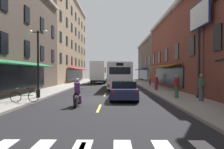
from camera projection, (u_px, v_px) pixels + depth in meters
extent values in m
cube|color=black|center=(103.00, 100.00, 14.40)|extent=(34.80, 80.00, 0.10)
cube|color=#DBCC4C|center=(99.00, 108.00, 10.90)|extent=(0.14, 2.40, 0.01)
cube|color=#DBCC4C|center=(105.00, 95.00, 17.40)|extent=(0.14, 2.40, 0.01)
cube|color=#DBCC4C|center=(108.00, 89.00, 23.90)|extent=(0.14, 2.40, 0.01)
cube|color=#DBCC4C|center=(109.00, 85.00, 30.40)|extent=(0.14, 2.40, 0.01)
cube|color=#DBCC4C|center=(110.00, 83.00, 36.90)|extent=(0.14, 2.40, 0.01)
cube|color=#DBCC4C|center=(111.00, 81.00, 43.40)|extent=(0.14, 2.40, 0.01)
cube|color=#DBCC4C|center=(111.00, 80.00, 49.90)|extent=(0.14, 2.40, 0.01)
cube|color=gray|center=(24.00, 98.00, 14.49)|extent=(3.00, 80.00, 0.14)
cube|color=gray|center=(183.00, 99.00, 14.31)|extent=(3.00, 80.00, 0.14)
cube|color=black|center=(4.00, 78.00, 14.49)|extent=(0.10, 16.00, 2.10)
cube|color=#1E6638|center=(14.00, 62.00, 14.47)|extent=(1.38, 14.93, 0.44)
cube|color=black|center=(4.00, 43.00, 14.46)|extent=(0.10, 1.00, 1.60)
cube|color=black|center=(27.00, 49.00, 18.27)|extent=(0.10, 1.00, 1.60)
cube|color=black|center=(42.00, 53.00, 22.08)|extent=(0.10, 1.00, 1.60)
cube|color=black|center=(53.00, 56.00, 25.89)|extent=(0.10, 1.00, 1.60)
cube|color=black|center=(4.00, 0.00, 14.42)|extent=(0.10, 1.00, 1.60)
cube|color=black|center=(27.00, 15.00, 18.23)|extent=(0.10, 1.00, 1.60)
cube|color=black|center=(42.00, 25.00, 22.04)|extent=(0.10, 1.00, 1.60)
cube|color=black|center=(53.00, 32.00, 25.85)|extent=(0.10, 1.00, 1.60)
cube|color=#9E8466|center=(57.00, 40.00, 41.13)|extent=(8.00, 26.57, 17.50)
cube|color=#B2AD9E|center=(76.00, 0.00, 40.96)|extent=(0.44, 26.07, 0.40)
cube|color=black|center=(76.00, 74.00, 41.16)|extent=(0.10, 16.00, 2.10)
cube|color=maroon|center=(79.00, 69.00, 41.13)|extent=(1.38, 14.93, 0.44)
cube|color=black|center=(61.00, 58.00, 29.70)|extent=(0.10, 1.00, 1.60)
cube|color=black|center=(67.00, 60.00, 33.50)|extent=(0.10, 1.00, 1.60)
cube|color=black|center=(72.00, 61.00, 37.31)|extent=(0.10, 1.00, 1.60)
cube|color=black|center=(76.00, 62.00, 41.12)|extent=(0.10, 1.00, 1.60)
cube|color=black|center=(79.00, 63.00, 44.93)|extent=(0.10, 1.00, 1.60)
cube|color=black|center=(82.00, 63.00, 48.74)|extent=(0.10, 1.00, 1.60)
cube|color=black|center=(84.00, 64.00, 52.55)|extent=(0.10, 1.00, 1.60)
cube|color=black|center=(61.00, 37.00, 29.66)|extent=(0.10, 1.00, 1.60)
cube|color=black|center=(67.00, 41.00, 33.47)|extent=(0.10, 1.00, 1.60)
cube|color=black|center=(72.00, 44.00, 37.27)|extent=(0.10, 1.00, 1.60)
cube|color=black|center=(76.00, 47.00, 41.08)|extent=(0.10, 1.00, 1.60)
cube|color=black|center=(79.00, 49.00, 44.89)|extent=(0.10, 1.00, 1.60)
cube|color=black|center=(82.00, 51.00, 48.70)|extent=(0.10, 1.00, 1.60)
cube|color=black|center=(84.00, 52.00, 52.51)|extent=(0.10, 1.00, 1.60)
cube|color=black|center=(61.00, 16.00, 29.62)|extent=(0.10, 1.00, 1.60)
cube|color=black|center=(67.00, 22.00, 33.43)|extent=(0.10, 1.00, 1.60)
cube|color=black|center=(72.00, 27.00, 37.23)|extent=(0.10, 1.00, 1.60)
cube|color=black|center=(76.00, 32.00, 41.04)|extent=(0.10, 1.00, 1.60)
cube|color=black|center=(79.00, 35.00, 44.85)|extent=(0.10, 1.00, 1.60)
cube|color=black|center=(82.00, 38.00, 48.66)|extent=(0.10, 1.00, 1.60)
cube|color=black|center=(84.00, 40.00, 52.47)|extent=(0.10, 1.00, 1.60)
cube|color=black|center=(67.00, 4.00, 33.39)|extent=(0.10, 1.00, 1.60)
cube|color=black|center=(72.00, 11.00, 37.20)|extent=(0.10, 1.00, 1.60)
cube|color=black|center=(76.00, 16.00, 41.00)|extent=(0.10, 1.00, 1.60)
cube|color=black|center=(79.00, 21.00, 44.81)|extent=(0.10, 1.00, 1.60)
cube|color=black|center=(82.00, 25.00, 48.62)|extent=(0.10, 1.00, 1.60)
cube|color=black|center=(84.00, 29.00, 52.43)|extent=(0.10, 1.00, 1.60)
cube|color=black|center=(217.00, 38.00, 12.24)|extent=(0.10, 1.00, 1.60)
cube|color=brown|center=(199.00, 50.00, 24.17)|extent=(8.00, 19.90, 9.52)
cube|color=#B2AD9E|center=(166.00, 15.00, 24.18)|extent=(0.44, 19.40, 0.40)
cube|color=black|center=(167.00, 76.00, 24.27)|extent=(0.10, 12.00, 2.10)
cube|color=brown|center=(161.00, 66.00, 24.27)|extent=(1.38, 11.20, 0.44)
cube|color=black|center=(192.00, 46.00, 16.24)|extent=(0.10, 1.00, 1.60)
cube|color=black|center=(177.00, 51.00, 20.24)|extent=(0.10, 1.00, 1.60)
cube|color=black|center=(167.00, 55.00, 24.24)|extent=(0.10, 1.00, 1.60)
cube|color=black|center=(159.00, 57.00, 28.24)|extent=(0.10, 1.00, 1.60)
cube|color=black|center=(154.00, 59.00, 32.24)|extent=(0.10, 1.00, 1.60)
cube|color=brown|center=(161.00, 61.00, 44.17)|extent=(8.00, 19.90, 9.07)
cube|color=#B2AD9E|center=(143.00, 43.00, 44.18)|extent=(0.44, 19.40, 0.40)
cube|color=black|center=(143.00, 74.00, 44.27)|extent=(0.10, 12.00, 2.10)
cube|color=navy|center=(140.00, 69.00, 44.26)|extent=(1.38, 11.20, 0.44)
cube|color=black|center=(150.00, 60.00, 36.24)|extent=(0.10, 1.00, 1.60)
cube|color=black|center=(146.00, 62.00, 40.24)|extent=(0.10, 1.00, 1.60)
cube|color=black|center=(143.00, 63.00, 44.24)|extent=(0.10, 1.00, 1.60)
cube|color=black|center=(141.00, 63.00, 48.24)|extent=(0.10, 1.00, 1.60)
cube|color=black|center=(139.00, 64.00, 52.24)|extent=(0.10, 1.00, 1.60)
cylinder|color=black|center=(199.00, 62.00, 14.21)|extent=(0.18, 0.18, 5.19)
cylinder|color=black|center=(199.00, 96.00, 14.24)|extent=(0.40, 0.40, 0.24)
cube|color=navy|center=(199.00, 15.00, 14.17)|extent=(0.10, 3.17, 1.86)
cube|color=silver|center=(198.00, 15.00, 14.17)|extent=(0.04, 3.01, 1.70)
cube|color=silver|center=(200.00, 15.00, 14.17)|extent=(0.04, 3.01, 1.70)
cube|color=white|center=(120.00, 75.00, 24.39)|extent=(2.75, 11.10, 2.66)
cube|color=silver|center=(120.00, 64.00, 24.37)|extent=(2.53, 9.89, 0.16)
cube|color=black|center=(120.00, 73.00, 24.69)|extent=(2.74, 8.70, 0.96)
cube|color=maroon|center=(120.00, 83.00, 24.40)|extent=(2.77, 10.70, 0.36)
cube|color=black|center=(119.00, 73.00, 29.87)|extent=(2.25, 0.16, 1.10)
cube|color=black|center=(120.00, 71.00, 18.90)|extent=(2.05, 0.16, 0.70)
cube|color=silver|center=(120.00, 81.00, 18.90)|extent=(2.15, 0.14, 0.64)
cube|color=black|center=(120.00, 64.00, 18.88)|extent=(0.70, 0.11, 0.28)
cube|color=red|center=(109.00, 86.00, 18.93)|extent=(0.20, 0.08, 0.28)
cube|color=red|center=(131.00, 86.00, 18.86)|extent=(0.20, 0.08, 0.28)
cylinder|color=black|center=(111.00, 83.00, 27.97)|extent=(0.32, 1.01, 1.00)
cylinder|color=black|center=(128.00, 83.00, 27.89)|extent=(0.32, 1.01, 1.00)
cylinder|color=black|center=(109.00, 86.00, 21.42)|extent=(0.32, 1.01, 1.00)
cylinder|color=black|center=(130.00, 86.00, 21.34)|extent=(0.32, 1.01, 1.00)
cube|color=white|center=(100.00, 75.00, 37.17)|extent=(2.33, 2.14, 2.40)
cube|color=black|center=(101.00, 70.00, 38.17)|extent=(2.00, 0.12, 0.80)
cube|color=white|center=(98.00, 71.00, 33.74)|extent=(2.46, 4.76, 3.12)
cube|color=maroon|center=(105.00, 70.00, 33.70)|extent=(0.09, 2.84, 0.90)
cube|color=black|center=(99.00, 80.00, 34.81)|extent=(1.98, 6.46, 0.24)
cylinder|color=black|center=(94.00, 80.00, 37.01)|extent=(0.29, 0.90, 0.90)
cylinder|color=black|center=(106.00, 80.00, 36.95)|extent=(0.29, 0.90, 0.90)
cylinder|color=black|center=(92.00, 81.00, 33.08)|extent=(0.29, 0.90, 0.90)
cylinder|color=black|center=(104.00, 81.00, 33.02)|extent=(0.29, 0.90, 0.90)
cube|color=silver|center=(103.00, 78.00, 43.58)|extent=(1.85, 4.60, 0.72)
cube|color=black|center=(103.00, 76.00, 43.39)|extent=(1.65, 2.49, 0.44)
cube|color=red|center=(99.00, 78.00, 41.33)|extent=(0.20, 0.06, 0.14)
cube|color=red|center=(105.00, 78.00, 41.29)|extent=(0.20, 0.06, 0.14)
cylinder|color=black|center=(100.00, 79.00, 45.19)|extent=(0.23, 0.64, 0.64)
cylinder|color=black|center=(107.00, 79.00, 45.14)|extent=(0.23, 0.64, 0.64)
cylinder|color=black|center=(99.00, 80.00, 42.02)|extent=(0.23, 0.64, 0.64)
cylinder|color=black|center=(106.00, 80.00, 41.97)|extent=(0.23, 0.64, 0.64)
cube|color=navy|center=(124.00, 91.00, 14.50)|extent=(1.90, 4.52, 0.67)
cube|color=black|center=(124.00, 84.00, 14.32)|extent=(1.70, 2.45, 0.51)
cube|color=red|center=(113.00, 91.00, 12.30)|extent=(0.20, 0.06, 0.14)
cube|color=red|center=(136.00, 91.00, 12.25)|extent=(0.20, 0.06, 0.14)
cylinder|color=black|center=(113.00, 93.00, 16.08)|extent=(0.23, 0.64, 0.64)
cylinder|color=black|center=(134.00, 93.00, 16.02)|extent=(0.23, 0.64, 0.64)
cylinder|color=black|center=(111.00, 98.00, 12.99)|extent=(0.23, 0.64, 0.64)
cylinder|color=black|center=(137.00, 98.00, 12.94)|extent=(0.23, 0.64, 0.64)
cylinder|color=black|center=(79.00, 99.00, 12.39)|extent=(0.12, 0.62, 0.62)
cylinder|color=black|center=(76.00, 103.00, 10.94)|extent=(0.14, 0.62, 0.62)
cylinder|color=#B2B2B7|center=(79.00, 94.00, 12.27)|extent=(0.08, 0.33, 0.68)
ellipsoid|color=black|center=(78.00, 92.00, 11.84)|extent=(0.34, 0.57, 0.28)
cube|color=black|center=(77.00, 94.00, 11.44)|extent=(0.28, 0.57, 0.12)
cube|color=#B2B2B7|center=(78.00, 99.00, 11.67)|extent=(0.25, 0.41, 0.30)
cylinder|color=#B2B2B7|center=(79.00, 88.00, 12.17)|extent=(0.62, 0.06, 0.04)
cylinder|color=#66387F|center=(77.00, 87.00, 11.51)|extent=(0.36, 0.47, 0.66)
sphere|color=#B2B2B7|center=(77.00, 80.00, 11.61)|extent=(0.26, 0.26, 0.26)
cylinder|color=#66387F|center=(74.00, 99.00, 11.54)|extent=(0.15, 0.36, 0.56)
cylinder|color=#66387F|center=(80.00, 99.00, 11.55)|extent=(0.15, 0.36, 0.56)
torus|color=black|center=(16.00, 97.00, 12.04)|extent=(0.66, 0.15, 0.66)
torus|color=black|center=(33.00, 97.00, 12.20)|extent=(0.66, 0.15, 0.66)
cylinder|color=#1E7F3F|center=(25.00, 95.00, 12.12)|extent=(0.99, 0.20, 0.04)
cylinder|color=#1E7F3F|center=(28.00, 92.00, 12.14)|extent=(0.14, 0.06, 0.50)
cube|color=black|center=(28.00, 88.00, 12.14)|extent=(0.22, 0.15, 0.06)
cylinder|color=#1E7F3F|center=(17.00, 88.00, 12.05)|extent=(0.11, 0.48, 0.03)
cylinder|color=#4C4C51|center=(201.00, 94.00, 12.64)|extent=(0.28, 0.28, 0.86)
cylinder|color=#4C4C51|center=(201.00, 83.00, 12.63)|extent=(0.36, 0.36, 0.66)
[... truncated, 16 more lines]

